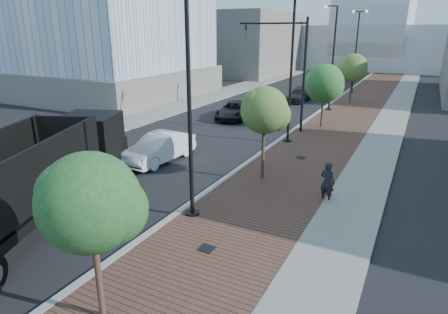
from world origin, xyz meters
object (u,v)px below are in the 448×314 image
at_px(white_sedan, 160,148).
at_px(dark_car_mid, 234,110).
at_px(dump_truck, 60,168).
at_px(pedestrian, 327,182).

height_order(white_sedan, dark_car_mid, white_sedan).
xyz_separation_m(dump_truck, white_sedan, (0.65, 6.25, -0.71)).
distance_m(dump_truck, pedestrian, 11.57).
bearing_deg(dark_car_mid, dump_truck, -98.37).
height_order(dump_truck, dark_car_mid, dump_truck).
relative_size(white_sedan, dark_car_mid, 0.95).
distance_m(dark_car_mid, pedestrian, 17.05).
relative_size(dump_truck, pedestrian, 7.50).
relative_size(dump_truck, dark_car_mid, 2.64).
bearing_deg(dump_truck, pedestrian, 4.53).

